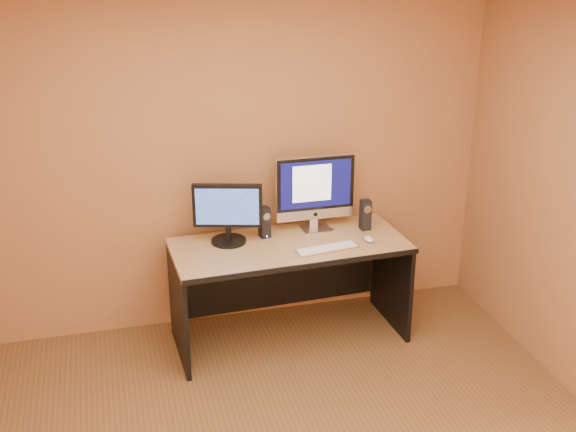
{
  "coord_description": "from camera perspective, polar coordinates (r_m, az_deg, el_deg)",
  "views": [
    {
      "loc": [
        -0.87,
        -3.03,
        2.88
      ],
      "look_at": [
        0.32,
        1.43,
        1.03
      ],
      "focal_mm": 45.0,
      "sensor_mm": 36.0,
      "label": 1
    }
  ],
  "objects": [
    {
      "name": "mouse",
      "position": [
        5.24,
        6.39,
        -1.8
      ],
      "size": [
        0.07,
        0.11,
        0.04
      ],
      "primitive_type": "ellipsoid",
      "rotation": [
        0.0,
        0.0,
        0.06
      ],
      "color": "silver",
      "rests_on": "desk"
    },
    {
      "name": "keyboard",
      "position": [
        5.08,
        3.12,
        -2.58
      ],
      "size": [
        0.46,
        0.18,
        0.02
      ],
      "primitive_type": "cube",
      "rotation": [
        0.0,
        0.0,
        0.13
      ],
      "color": "#B9BABE",
      "rests_on": "desk"
    },
    {
      "name": "second_monitor",
      "position": [
        5.13,
        -4.78,
        0.18
      ],
      "size": [
        0.55,
        0.38,
        0.44
      ],
      "primitive_type": null,
      "rotation": [
        0.0,
        0.0,
        -0.27
      ],
      "color": "black",
      "rests_on": "desk"
    },
    {
      "name": "imac",
      "position": [
        5.32,
        2.24,
        1.81
      ],
      "size": [
        0.6,
        0.22,
        0.58
      ],
      "primitive_type": null,
      "rotation": [
        0.0,
        0.0,
        -0.0
      ],
      "color": "silver",
      "rests_on": "desk"
    },
    {
      "name": "desk",
      "position": [
        5.35,
        0.13,
        -6.01
      ],
      "size": [
        1.71,
        0.81,
        0.78
      ],
      "primitive_type": null,
      "rotation": [
        0.0,
        0.0,
        0.04
      ],
      "color": "tan",
      "rests_on": "ground"
    },
    {
      "name": "cable_b",
      "position": [
        5.53,
        1.91,
        -0.56
      ],
      "size": [
        0.06,
        0.18,
        0.01
      ],
      "primitive_type": "cylinder",
      "rotation": [
        1.57,
        0.0,
        -0.27
      ],
      "color": "black",
      "rests_on": "desk"
    },
    {
      "name": "speaker_left",
      "position": [
        5.25,
        -1.86,
        -0.5
      ],
      "size": [
        0.08,
        0.09,
        0.23
      ],
      "primitive_type": null,
      "rotation": [
        0.0,
        0.0,
        0.2
      ],
      "color": "black",
      "rests_on": "desk"
    },
    {
      "name": "ceiling",
      "position": [
        3.17,
        1.11,
        16.73
      ],
      "size": [
        4.0,
        4.0,
        0.0
      ],
      "primitive_type": "plane",
      "color": "white",
      "rests_on": "walls"
    },
    {
      "name": "cable_a",
      "position": [
        5.49,
        2.77,
        -0.74
      ],
      "size": [
        0.11,
        0.21,
        0.01
      ],
      "primitive_type": "cylinder",
      "rotation": [
        1.57,
        0.0,
        0.47
      ],
      "color": "black",
      "rests_on": "desk"
    },
    {
      "name": "walls",
      "position": [
        3.53,
        0.96,
        -4.81
      ],
      "size": [
        4.0,
        4.0,
        2.6
      ],
      "primitive_type": null,
      "color": "#915B3A",
      "rests_on": "ground"
    },
    {
      "name": "speaker_right",
      "position": [
        5.41,
        6.13,
        0.09
      ],
      "size": [
        0.07,
        0.08,
        0.23
      ],
      "primitive_type": null,
      "rotation": [
        0.0,
        0.0,
        0.03
      ],
      "color": "black",
      "rests_on": "desk"
    }
  ]
}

